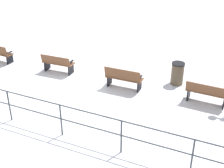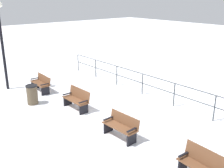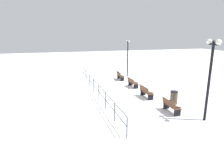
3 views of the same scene
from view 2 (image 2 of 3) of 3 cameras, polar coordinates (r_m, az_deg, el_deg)
ground_plane at (r=11.25m, az=-3.77°, el=-8.14°), size 80.00×80.00×0.00m
bench_nearest at (r=15.05m, az=-14.92°, el=0.17°), size 0.60×1.55×0.88m
bench_second at (r=12.40m, az=-7.54°, el=-3.19°), size 0.60×1.53×0.96m
bench_third at (r=9.91m, az=1.95°, el=-9.01°), size 0.62×1.46×0.87m
bench_fourth at (r=8.24m, az=18.89°, el=-16.21°), size 0.57×1.46×0.93m
lamppost_near at (r=15.52m, az=-22.72°, el=10.24°), size 0.30×0.98×4.73m
waterfront_railing at (r=13.43m, az=9.72°, el=-0.27°), size 0.05×14.52×1.16m
trash_bin at (r=13.42m, az=-16.69°, el=-2.17°), size 0.54×0.54×0.95m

